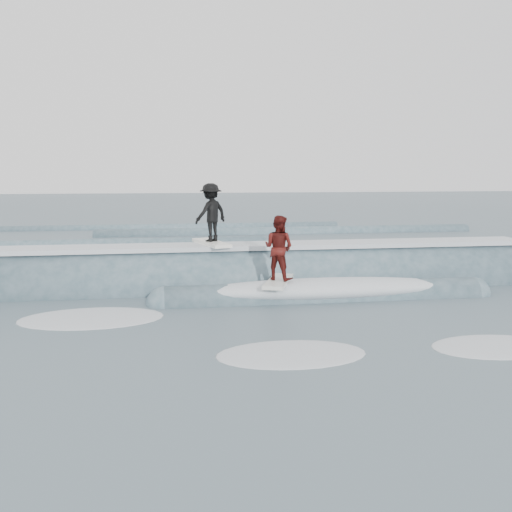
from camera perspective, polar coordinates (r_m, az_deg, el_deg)
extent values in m
plane|color=#3E4F5A|center=(14.83, 1.40, -5.55)|extent=(160.00, 160.00, 0.00)
cylinder|color=#37525D|center=(18.06, -0.49, -2.99)|extent=(18.91, 2.41, 2.41)
cylinder|color=#37525D|center=(16.32, 6.92, -4.30)|extent=(9.00, 1.01, 1.01)
sphere|color=#37525D|center=(15.73, -9.12, -4.83)|extent=(1.01, 1.01, 1.01)
sphere|color=#37525D|center=(18.05, 20.84, -3.56)|extent=(1.01, 1.01, 1.01)
cube|color=silver|center=(17.85, -0.49, 1.02)|extent=(18.00, 1.30, 0.14)
ellipsoid|color=silver|center=(16.26, 6.94, -3.27)|extent=(7.60, 1.30, 0.60)
cube|color=white|center=(17.70, -4.50, 1.32)|extent=(1.12, 2.07, 0.10)
imported|color=black|center=(17.60, -4.53, 4.37)|extent=(1.32, 1.23, 1.79)
cube|color=silver|center=(15.90, 2.26, -2.54)|extent=(1.22, 2.07, 0.10)
imported|color=#46100D|center=(15.74, 2.28, 0.83)|extent=(1.10, 1.08, 1.79)
ellipsoid|color=silver|center=(11.50, 3.55, -9.76)|extent=(3.04, 2.08, 0.10)
ellipsoid|color=silver|center=(14.72, -16.13, -5.99)|extent=(3.42, 2.33, 0.10)
ellipsoid|color=silver|center=(12.93, 22.84, -8.36)|extent=(2.68, 1.83, 0.10)
cylinder|color=#37525D|center=(29.05, -20.98, 0.83)|extent=(22.00, 0.70, 0.70)
cylinder|color=#37525D|center=(33.09, 3.32, 2.26)|extent=(22.00, 0.80, 0.80)
cylinder|color=#37525D|center=(36.33, -8.84, 2.74)|extent=(22.00, 0.60, 0.60)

